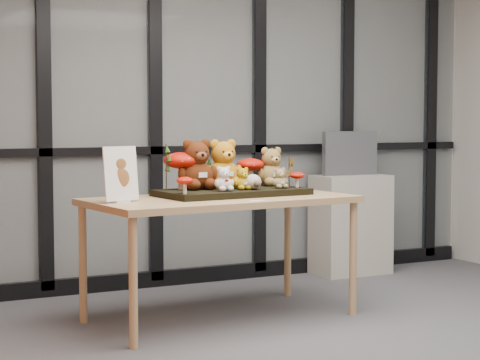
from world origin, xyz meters
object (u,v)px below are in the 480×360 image
mushroom_back_right (250,171)px  sign_holder (121,176)px  mushroom_front_left (185,184)px  cabinet (351,225)px  bear_beige_small (280,177)px  monitor (350,153)px  bear_brown_medium (197,162)px  bear_tan_back (271,164)px  bear_small_yellow (242,177)px  mushroom_front_right (297,179)px  bear_white_bow (224,177)px  plush_cream_hedgehog (253,181)px  bear_pooh_yellow (223,161)px  display_table (221,207)px  mushroom_back_left (182,169)px  diorama_tray (232,192)px

mushroom_back_right → sign_holder: sign_holder is taller
mushroom_back_right → mushroom_front_left: bearing=-150.2°
sign_holder → cabinet: 2.62m
bear_beige_small → monitor: monitor is taller
bear_brown_medium → bear_beige_small: bearing=-23.9°
bear_brown_medium → bear_tan_back: size_ratio=1.24×
bear_small_yellow → cabinet: bearing=27.8°
mushroom_front_right → mushroom_back_right: bearing=131.9°
mushroom_front_left → bear_white_bow: bearing=14.0°
cabinet → plush_cream_hedgehog: bearing=-145.4°
bear_pooh_yellow → mushroom_front_right: bear_pooh_yellow is taller
display_table → bear_white_bow: bearing=-96.1°
bear_brown_medium → plush_cream_hedgehog: 0.39m
bear_tan_back → monitor: 1.41m
bear_brown_medium → mushroom_back_left: bear_brown_medium is taller
display_table → bear_pooh_yellow: bearing=54.6°
bear_small_yellow → diorama_tray: bearing=109.1°
mushroom_back_right → mushroom_front_right: bearing=-48.1°
diorama_tray → bear_small_yellow: 0.13m
mushroom_back_left → mushroom_front_left: 0.36m
plush_cream_hedgehog → mushroom_back_right: (0.13, 0.28, 0.05)m
monitor → mushroom_back_right: bearing=-150.6°
bear_pooh_yellow → cabinet: bearing=21.6°
bear_small_yellow → bear_beige_small: size_ratio=1.08×
diorama_tray → bear_pooh_yellow: bearing=88.8°
bear_tan_back → mushroom_back_right: bearing=163.6°
bear_pooh_yellow → bear_tan_back: 0.38m
bear_white_bow → bear_brown_medium: bearing=109.4°
plush_cream_hedgehog → diorama_tray: bearing=129.3°
mushroom_back_left → mushroom_front_right: 0.78m
bear_small_yellow → mushroom_back_left: (-0.34, 0.21, 0.05)m
display_table → monitor: (1.68, 1.00, 0.28)m
bear_brown_medium → bear_tan_back: bearing=0.9°
bear_tan_back → mushroom_front_right: (0.08, -0.22, -0.09)m
diorama_tray → bear_small_yellow: size_ratio=6.04×
mushroom_back_left → mushroom_back_right: mushroom_back_left is taller
display_table → bear_small_yellow: size_ratio=10.92×
display_table → diorama_tray: (0.12, 0.07, 0.09)m
diorama_tray → cabinet: size_ratio=1.18×
bear_pooh_yellow → cabinet: 1.85m
bear_beige_small → mushroom_back_right: 0.28m
monitor → bear_small_yellow: bearing=-146.6°
mushroom_back_right → mushroom_front_right: mushroom_back_right is taller
plush_cream_hedgehog → mushroom_front_right: bearing=-0.7°
bear_pooh_yellow → mushroom_front_left: bearing=-147.8°
bear_pooh_yellow → sign_holder: bear_pooh_yellow is taller
plush_cream_hedgehog → cabinet: bearing=29.6°
bear_beige_small → sign_holder: sign_holder is taller
display_table → monitor: 1.97m
bear_tan_back → cabinet: (1.18, 0.76, -0.57)m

